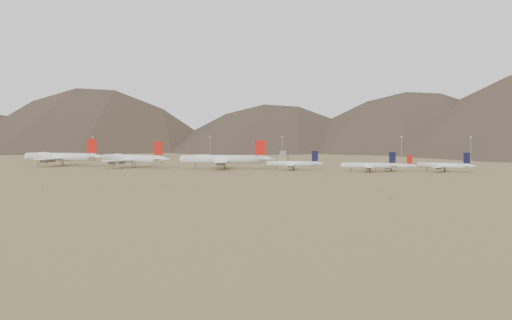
% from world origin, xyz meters
% --- Properties ---
extents(ground, '(3000.00, 3000.00, 0.00)m').
position_xyz_m(ground, '(0.00, 0.00, 0.00)').
color(ground, olive).
rests_on(ground, ground).
extents(mountain_ridge, '(4400.00, 1000.00, 300.00)m').
position_xyz_m(mountain_ridge, '(0.00, 900.00, 150.00)').
color(mountain_ridge, '#47382A').
rests_on(mountain_ridge, ground).
extents(widebody_west, '(79.26, 60.66, 23.53)m').
position_xyz_m(widebody_west, '(-151.36, 37.41, 8.11)').
color(widebody_west, white).
rests_on(widebody_west, ground).
extents(widebody_centre, '(72.33, 57.58, 22.32)m').
position_xyz_m(widebody_centre, '(-78.94, 28.36, 7.70)').
color(widebody_centre, white).
rests_on(widebody_centre, ground).
extents(widebody_east, '(75.70, 59.78, 23.00)m').
position_xyz_m(widebody_east, '(-0.20, 30.94, 7.93)').
color(widebody_east, white).
rests_on(widebody_east, ground).
extents(narrowbody_a, '(45.59, 32.76, 15.04)m').
position_xyz_m(narrowbody_a, '(57.39, 32.06, 4.88)').
color(narrowbody_a, white).
rests_on(narrowbody_a, ground).
extents(narrowbody_b, '(45.17, 32.89, 14.99)m').
position_xyz_m(narrowbody_b, '(117.27, 21.93, 4.86)').
color(narrowbody_b, white).
rests_on(narrowbody_b, ground).
extents(narrowbody_c, '(37.90, 27.56, 12.56)m').
position_xyz_m(narrowbody_c, '(132.14, 36.30, 4.08)').
color(narrowbody_c, white).
rests_on(narrowbody_c, ground).
extents(narrowbody_d, '(42.73, 31.97, 14.77)m').
position_xyz_m(narrowbody_d, '(171.45, 35.77, 4.79)').
color(narrowbody_d, white).
rests_on(narrowbody_d, ground).
extents(control_tower, '(8.00, 8.00, 12.00)m').
position_xyz_m(control_tower, '(30.00, 120.00, 5.32)').
color(control_tower, gray).
rests_on(control_tower, ground).
extents(mast_far_west, '(2.00, 0.60, 25.70)m').
position_xyz_m(mast_far_west, '(-164.69, 117.34, 14.20)').
color(mast_far_west, gray).
rests_on(mast_far_west, ground).
extents(mast_west, '(2.00, 0.60, 25.70)m').
position_xyz_m(mast_west, '(-43.81, 125.45, 14.20)').
color(mast_west, gray).
rests_on(mast_west, ground).
extents(mast_centre, '(2.00, 0.60, 25.70)m').
position_xyz_m(mast_centre, '(29.12, 118.12, 14.20)').
color(mast_centre, gray).
rests_on(mast_centre, ground).
extents(mast_east, '(2.00, 0.60, 25.70)m').
position_xyz_m(mast_east, '(136.32, 143.37, 14.20)').
color(mast_east, gray).
rests_on(mast_east, ground).
extents(mast_far_east, '(2.00, 0.60, 25.70)m').
position_xyz_m(mast_far_east, '(194.93, 116.29, 14.20)').
color(mast_far_east, gray).
rests_on(mast_far_east, ground).
extents(desert_scrub, '(440.78, 172.75, 0.85)m').
position_xyz_m(desert_scrub, '(-29.43, -111.40, 0.34)').
color(desert_scrub, olive).
rests_on(desert_scrub, ground).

